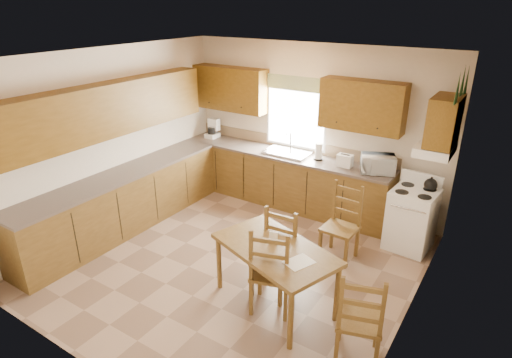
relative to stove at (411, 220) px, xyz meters
The scene contains 35 objects.
floor 2.55m from the stove, 138.10° to the right, with size 4.50×4.50×0.00m, color #896D59.
ceiling 3.39m from the stove, 138.10° to the right, with size 4.50×4.50×0.00m, color #92602F.
wall_left 4.55m from the stove, 157.83° to the right, with size 4.50×4.50×0.00m, color beige.
wall_right 1.95m from the stove, 77.32° to the right, with size 4.50×4.50×0.00m, color beige.
wall_back 2.16m from the stove, 163.06° to the left, with size 4.50×4.50×0.00m, color beige.
wall_front 4.45m from the stove, 115.47° to the right, with size 4.50×4.50×0.00m, color beige.
lower_cab_back 2.26m from the stove, behind, with size 3.75×0.60×0.88m, color brown.
lower_cab_left 4.24m from the stove, 154.42° to the right, with size 0.60×3.60×0.88m, color brown.
counter_back 2.31m from the stove, behind, with size 3.75×0.63×0.04m, color brown.
counter_left 4.26m from the stove, 154.42° to the right, with size 0.63×3.60×0.04m, color brown.
backsplash 2.39m from the stove, 166.00° to the left, with size 3.75×0.01×0.18m, color #876F52.
upper_cab_back_left 3.73m from the stove, behind, with size 1.41×0.33×0.75m, color brown.
upper_cab_back_right 1.79m from the stove, 158.13° to the left, with size 1.25×0.33×0.75m, color brown.
upper_cab_left 4.59m from the stove, 155.18° to the right, with size 0.33×3.60×0.75m, color brown.
upper_cab_stove 1.48m from the stove, ahead, with size 0.33×0.62×0.62m, color brown.
range_hood 1.10m from the stove, 10.65° to the right, with size 0.44×0.62×0.12m, color white.
window_frame 2.50m from the stove, 166.03° to the left, with size 1.13×0.02×1.18m, color white.
window_pane 2.50m from the stove, 166.16° to the left, with size 1.05×0.01×1.10m, color white.
window_valance 2.76m from the stove, 166.78° to the left, with size 1.19×0.01×0.24m, color #496E3A.
sink_basin 2.25m from the stove, behind, with size 0.75×0.45×0.04m, color silver.
pine_decal_a 2.01m from the stove, 45.98° to the right, with size 0.22×0.22×0.36m, color #1D461F.
pine_decal_b 2.02m from the stove, ahead, with size 0.22×0.22×0.36m, color #1D461F.
pine_decal_c 2.00m from the stove, 40.66° to the left, with size 0.22×0.22×0.36m, color #1D461F.
stove is the anchor object (origin of this frame).
coffeemaker 3.86m from the stove, behind, with size 0.19×0.23×0.33m, color white.
paper_towel 1.76m from the stove, 169.18° to the left, with size 0.12×0.12×0.27m, color white.
toaster 1.31m from the stove, 168.00° to the left, with size 0.23×0.15×0.19m, color white.
microwave 0.94m from the stove, 157.22° to the left, with size 0.45×0.33×0.27m, color white.
dining_table 2.34m from the stove, 114.87° to the right, with size 1.41×0.80×0.75m, color brown.
chair_near_left 2.41m from the stove, 113.64° to the right, with size 0.45×0.43×1.08m, color brown.
chair_near_right 2.38m from the stove, 87.16° to the right, with size 0.43×0.41×1.02m, color brown.
chair_far_left 1.11m from the stove, 131.82° to the right, with size 0.44×0.42×1.05m, color brown.
chair_far_right 2.26m from the stove, 118.93° to the right, with size 0.44×0.42×1.04m, color brown.
table_paper 2.34m from the stove, 105.67° to the right, with size 0.22×0.30×0.00m, color white.
table_card 2.33m from the stove, 117.64° to the right, with size 0.10×0.02×0.13m, color white.
Camera 1 is at (2.93, -3.99, 3.30)m, focal length 30.00 mm.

